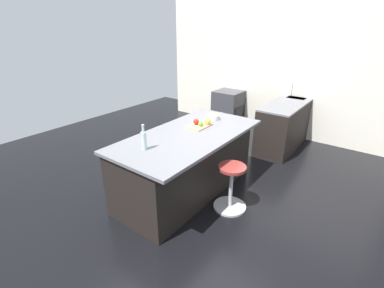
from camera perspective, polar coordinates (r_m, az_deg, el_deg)
The scene contains 12 objects.
ground_plane at distance 4.18m, azimuth -1.55°, elevation -9.25°, with size 8.16×8.16×0.00m, color black.
interior_partition_left at distance 6.32m, azimuth 16.93°, elevation 15.54°, with size 0.12×5.35×2.96m.
sink_cabinet at distance 6.03m, azimuth 19.93°, elevation 4.71°, with size 2.27×0.60×1.17m.
oven_range at distance 6.58m, azimuth 7.57°, elevation 7.27°, with size 0.60×0.61×0.86m.
kitchen_island at distance 3.91m, azimuth -1.14°, elevation -3.88°, with size 2.23×1.10×0.91m.
stool_by_window at distance 3.66m, azimuth 8.10°, elevation -9.26°, with size 0.44×0.44×0.63m.
cutting_board at distance 3.97m, azimuth 1.49°, elevation 3.81°, with size 0.36×0.24×0.02m, color tan.
apple_red at distance 3.98m, azimuth 0.88°, elevation 4.68°, with size 0.08×0.08×0.08m, color red.
apple_yellow at distance 4.00m, azimuth 3.34°, elevation 4.76°, with size 0.09×0.09×0.09m, color gold.
apple_green at distance 3.92m, azimuth 1.83°, elevation 4.26°, with size 0.07×0.07×0.07m, color #609E2D.
water_bottle at distance 3.24m, azimuth -10.05°, elevation 0.85°, with size 0.06×0.06×0.31m.
fruit_bowl at distance 4.29m, azimuth 4.41°, elevation 5.71°, with size 0.20×0.20×0.07m.
Camera 1 is at (2.74, 2.19, 2.27)m, focal length 25.45 mm.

